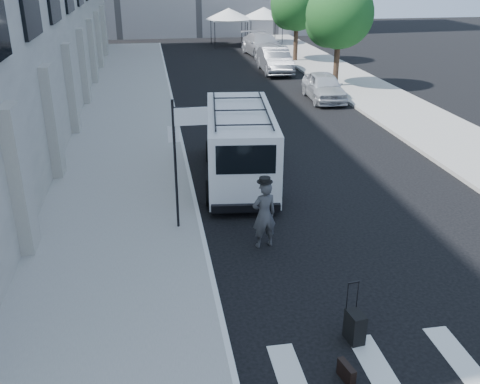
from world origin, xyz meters
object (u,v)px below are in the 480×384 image
object	(u,v)px
suitcase	(355,327)
parked_car_a	(324,87)
businessman	(264,215)
parked_car_b	(275,60)
briefcase	(346,372)
cargo_van	(240,144)
parked_car_c	(263,45)

from	to	relation	value
suitcase	parked_car_a	distance (m)	19.94
businessman	parked_car_a	world-z (taller)	businessman
businessman	parked_car_b	bearing A→B (deg)	-116.26
briefcase	suitcase	size ratio (longest dim) A/B	0.36
cargo_van	businessman	bearing A→B (deg)	-85.69
briefcase	parked_car_b	world-z (taller)	parked_car_b
suitcase	parked_car_b	distance (m)	27.63
parked_car_a	cargo_van	bearing A→B (deg)	-117.82
suitcase	parked_car_c	bearing A→B (deg)	73.55
cargo_van	parked_car_c	bearing A→B (deg)	82.89
parked_car_a	parked_car_c	distance (m)	15.10
suitcase	parked_car_b	bearing A→B (deg)	72.61
businessman	cargo_van	bearing A→B (deg)	-104.64
cargo_van	parked_car_c	world-z (taller)	cargo_van
cargo_van	parked_car_b	bearing A→B (deg)	79.86
briefcase	parked_car_a	xyz separation A→B (m)	(6.04, 20.16, 0.56)
parked_car_b	parked_car_c	distance (m)	7.06
parked_car_c	briefcase	bearing A→B (deg)	-104.28
suitcase	cargo_van	world-z (taller)	cargo_van
parked_car_a	businessman	bearing A→B (deg)	-109.83
briefcase	cargo_van	distance (m)	9.79
cargo_van	parked_car_b	distance (m)	19.30
suitcase	briefcase	bearing A→B (deg)	-125.12
briefcase	suitcase	xyz separation A→B (m)	(0.52, 1.00, 0.15)
parked_car_a	parked_car_b	world-z (taller)	parked_car_b
cargo_van	parked_car_b	world-z (taller)	cargo_van
businessman	briefcase	distance (m)	5.07
briefcase	parked_car_c	bearing A→B (deg)	68.12
suitcase	parked_car_a	size ratio (longest dim) A/B	0.28
parked_car_b	businessman	bearing A→B (deg)	-101.50
suitcase	parked_car_a	world-z (taller)	parked_car_a
businessman	briefcase	xyz separation A→B (m)	(0.42, -5.00, -0.72)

